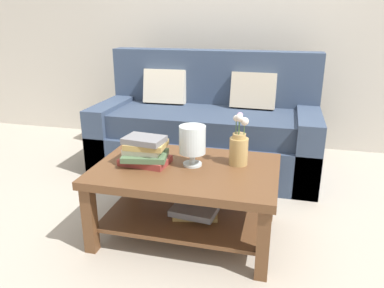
# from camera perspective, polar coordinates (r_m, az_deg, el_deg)

# --- Properties ---
(ground_plane) EXTENTS (10.00, 10.00, 0.00)m
(ground_plane) POSITION_cam_1_polar(r_m,az_deg,el_deg) (2.84, 0.85, -9.55)
(ground_plane) COLOR #ADA393
(back_wall) EXTENTS (6.40, 0.12, 2.70)m
(back_wall) POSITION_cam_1_polar(r_m,az_deg,el_deg) (4.12, 6.58, 18.82)
(back_wall) COLOR beige
(back_wall) RESTS_ON ground
(couch) EXTENTS (1.99, 0.90, 1.06)m
(couch) POSITION_cam_1_polar(r_m,az_deg,el_deg) (3.45, 2.30, 2.26)
(couch) COLOR #384760
(couch) RESTS_ON ground
(coffee_table) EXTENTS (1.13, 0.75, 0.48)m
(coffee_table) POSITION_cam_1_polar(r_m,az_deg,el_deg) (2.36, -0.83, -6.61)
(coffee_table) COLOR brown
(coffee_table) RESTS_ON ground
(book_stack_main) EXTENTS (0.32, 0.26, 0.18)m
(book_stack_main) POSITION_cam_1_polar(r_m,az_deg,el_deg) (2.34, -7.24, -1.13)
(book_stack_main) COLOR #993833
(book_stack_main) RESTS_ON coffee_table
(glass_hurricane_vase) EXTENTS (0.17, 0.17, 0.26)m
(glass_hurricane_vase) POSITION_cam_1_polar(r_m,az_deg,el_deg) (2.27, 0.06, 0.46)
(glass_hurricane_vase) COLOR silver
(glass_hurricane_vase) RESTS_ON coffee_table
(flower_pitcher) EXTENTS (0.12, 0.12, 0.33)m
(flower_pitcher) POSITION_cam_1_polar(r_m,az_deg,el_deg) (2.32, 7.23, -0.36)
(flower_pitcher) COLOR tan
(flower_pitcher) RESTS_ON coffee_table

